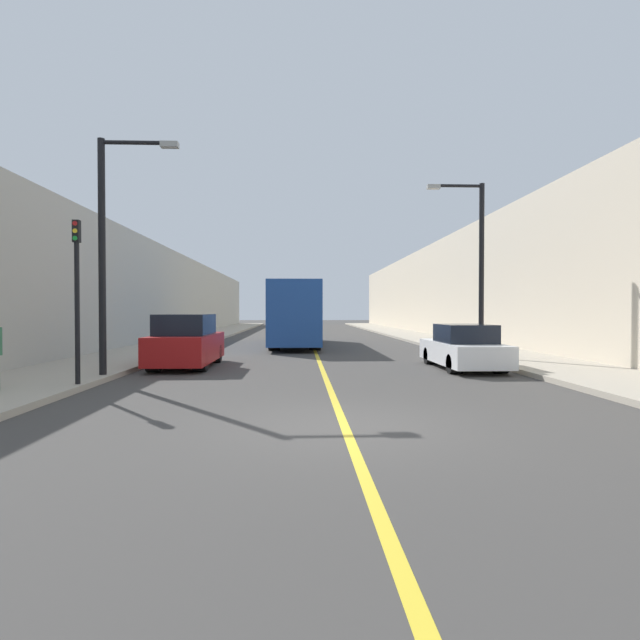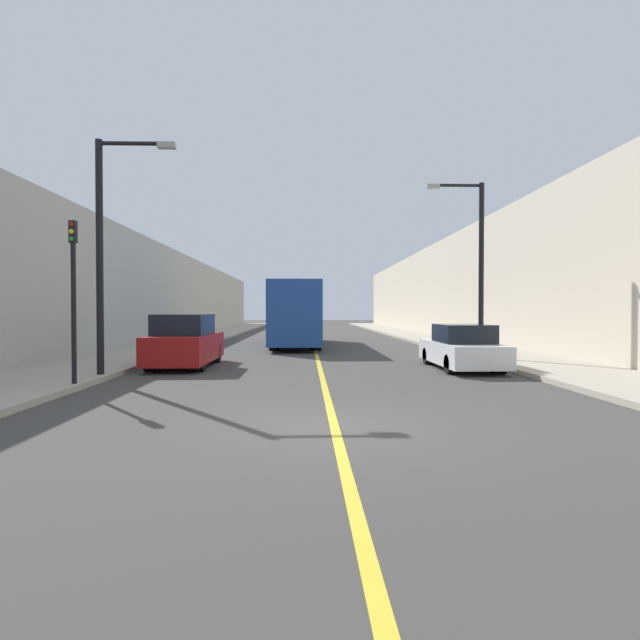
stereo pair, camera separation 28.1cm
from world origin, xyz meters
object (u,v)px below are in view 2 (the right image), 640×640
at_px(parked_suv_left, 185,343).
at_px(street_lamp_left, 107,241).
at_px(bus, 297,313).
at_px(traffic_light, 74,295).
at_px(car_right_near, 462,349).
at_px(street_lamp_right, 476,258).

distance_m(parked_suv_left, street_lamp_left, 4.69).
distance_m(bus, traffic_light, 16.66).
height_order(car_right_near, street_lamp_right, street_lamp_right).
bearing_deg(bus, street_lamp_left, -110.29).
distance_m(street_lamp_left, traffic_light, 2.45).
height_order(parked_suv_left, street_lamp_right, street_lamp_right).
relative_size(street_lamp_left, traffic_light, 1.65).
bearing_deg(street_lamp_left, street_lamp_right, 21.51).
distance_m(parked_suv_left, car_right_near, 9.57).
relative_size(bus, traffic_light, 2.79).
xyz_separation_m(bus, street_lamp_left, (-5.16, -13.96, 2.14)).
height_order(street_lamp_right, traffic_light, street_lamp_right).
relative_size(street_lamp_right, traffic_light, 1.68).
relative_size(parked_suv_left, street_lamp_left, 0.69).
distance_m(street_lamp_left, street_lamp_right, 13.26).
xyz_separation_m(bus, car_right_near, (5.82, -11.64, -1.15)).
distance_m(parked_suv_left, traffic_light, 5.48).
distance_m(parked_suv_left, street_lamp_right, 11.46).
bearing_deg(bus, street_lamp_right, -51.74).
relative_size(car_right_near, traffic_light, 1.14).
bearing_deg(street_lamp_left, parked_suv_left, 65.61).
relative_size(car_right_near, street_lamp_left, 0.69).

